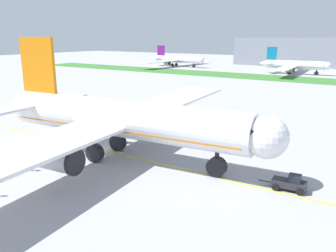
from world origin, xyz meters
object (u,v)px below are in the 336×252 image
(airliner_foreground, at_px, (119,119))
(parked_airliner_far_centre, at_px, (294,65))
(parked_airliner_far_left, at_px, (177,60))
(pushback_tug, at_px, (290,183))
(service_truck_baggage_loader, at_px, (157,105))
(ground_crew_marshaller_front, at_px, (31,164))

(airliner_foreground, xyz_separation_m, parked_airliner_far_centre, (-9.11, 145.73, -1.79))
(parked_airliner_far_left, height_order, parked_airliner_far_centre, parked_airliner_far_centre)
(pushback_tug, height_order, service_truck_baggage_loader, service_truck_baggage_loader)
(airliner_foreground, bearing_deg, pushback_tug, 5.99)
(pushback_tug, xyz_separation_m, parked_airliner_far_left, (-109.83, 149.05, 3.46))
(service_truck_baggage_loader, bearing_deg, ground_crew_marshaller_front, -78.82)
(airliner_foreground, relative_size, parked_airliner_far_left, 1.27)
(airliner_foreground, xyz_separation_m, ground_crew_marshaller_front, (-7.14, -11.35, -5.44))
(parked_airliner_far_left, bearing_deg, parked_airliner_far_centre, -4.65)
(pushback_tug, relative_size, parked_airliner_far_left, 0.10)
(ground_crew_marshaller_front, relative_size, parked_airliner_far_left, 0.03)
(pushback_tug, relative_size, ground_crew_marshaller_front, 3.68)
(service_truck_baggage_loader, height_order, parked_airliner_far_left, parked_airliner_far_left)
(ground_crew_marshaller_front, distance_m, parked_airliner_far_left, 180.24)
(pushback_tug, height_order, parked_airliner_far_centre, parked_airliner_far_centre)
(pushback_tug, height_order, parked_airliner_far_left, parked_airliner_far_left)
(service_truck_baggage_loader, bearing_deg, parked_airliner_far_left, 119.67)
(airliner_foreground, relative_size, ground_crew_marshaller_front, 48.99)
(pushback_tug, distance_m, parked_airliner_far_left, 185.17)
(ground_crew_marshaller_front, xyz_separation_m, service_truck_baggage_loader, (-8.71, 44.04, 0.68))
(ground_crew_marshaller_front, bearing_deg, pushback_tug, 22.95)
(airliner_foreground, bearing_deg, parked_airliner_far_centre, 93.58)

